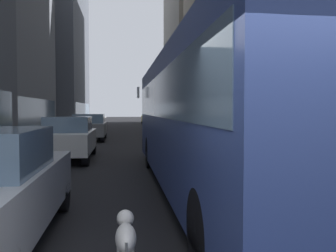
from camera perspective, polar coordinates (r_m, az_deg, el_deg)
The scene contains 10 objects.
ground_plane at distance 37.39m, azimuth -6.05°, elevation -0.33°, with size 120.00×120.00×0.00m, color black.
sidewalk_left at distance 37.68m, azimuth -14.74°, elevation -0.26°, with size 2.40×110.00×0.15m, color gray.
sidewalk_right at distance 37.95m, azimuth 2.59°, elevation -0.16°, with size 2.40×110.00×0.15m, color gray.
building_left_far at distance 54.39m, azimuth -19.44°, elevation 12.35°, with size 11.52×20.28×22.52m.
building_right_far at distance 52.76m, azimuth 6.91°, elevation 12.83°, with size 11.91×15.57×22.61m.
transit_bus at distance 8.31m, azimuth 7.07°, elevation 1.90°, with size 2.78×11.53×3.05m.
car_grey_wagon at distance 22.73m, azimuth -12.25°, elevation -0.14°, with size 1.93×4.09×1.62m.
car_white_van at distance 14.02m, azimuth -15.27°, elevation -1.83°, with size 1.70×4.14×1.62m.
car_yellow_taxi at distance 47.80m, azimuth -2.99°, elevation 1.30°, with size 1.83×4.58×1.62m.
dalmatian_dog at distance 4.06m, azimuth -6.67°, elevation -16.98°, with size 0.22×0.96×0.72m.
Camera 1 is at (-0.88, -2.33, 1.87)m, focal length 38.76 mm.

